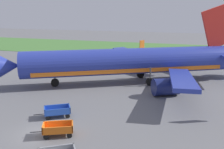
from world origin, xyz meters
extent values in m
plane|color=slate|center=(0.00, 0.00, 0.00)|extent=(220.00, 220.00, 0.00)
cube|color=#477A38|center=(0.00, 51.91, 0.03)|extent=(220.00, 28.00, 0.06)
cylinder|color=#28389E|center=(2.85, 18.27, 3.15)|extent=(27.82, 18.24, 3.70)
cube|color=orange|center=(2.85, 18.27, 2.13)|extent=(25.13, 16.57, 0.56)
cone|color=#28389E|center=(-11.43, 10.00, 3.15)|extent=(4.59, 4.74, 3.63)
cube|color=#28389E|center=(10.60, 13.11, 2.48)|extent=(4.40, 13.24, 1.35)
cylinder|color=navy|center=(8.76, 13.84, 1.13)|extent=(3.82, 3.42, 2.10)
cube|color=#28389E|center=(2.23, 27.56, 2.48)|extent=(11.85, 10.04, 1.35)
cube|color=orange|center=(1.25, 34.50, 3.43)|extent=(0.83, 0.99, 1.90)
cylinder|color=navy|center=(1.95, 25.60, 1.13)|extent=(3.82, 3.42, 2.10)
cube|color=red|center=(14.79, 25.18, 7.90)|extent=(5.35, 3.31, 6.88)
cube|color=#28389E|center=(13.36, 28.05, 3.75)|extent=(5.07, 4.81, 0.24)
cylinder|color=#4C4C51|center=(-6.24, 13.01, 1.57)|extent=(0.20, 0.20, 2.04)
cylinder|color=black|center=(-6.24, 13.01, 0.55)|extent=(1.18, 0.94, 1.10)
cylinder|color=#4C4C51|center=(6.11, 17.62, 1.57)|extent=(0.20, 0.20, 2.04)
cylinder|color=black|center=(6.11, 17.62, 0.55)|extent=(1.18, 0.94, 1.10)
cylinder|color=#4C4C51|center=(3.91, 21.42, 1.57)|extent=(0.20, 0.20, 2.04)
cylinder|color=black|center=(3.91, 21.42, 0.55)|extent=(1.18, 0.94, 1.10)
cube|color=gray|center=(3.33, -3.08, 0.80)|extent=(2.13, 1.48, 0.55)
cube|color=orange|center=(1.58, 0.18, 0.48)|extent=(2.86, 2.37, 0.08)
cube|color=orange|center=(1.87, -0.41, 0.80)|extent=(2.28, 1.20, 0.55)
cube|color=orange|center=(1.29, 0.76, 0.80)|extent=(2.28, 1.20, 0.55)
cube|color=orange|center=(0.51, -0.36, 0.80)|extent=(0.71, 1.30, 0.55)
cube|color=orange|center=(2.66, 0.71, 0.80)|extent=(0.71, 1.30, 0.55)
cylinder|color=#2D2D33|center=(-0.03, -0.62, 0.44)|extent=(0.93, 0.52, 0.08)
cylinder|color=black|center=(0.99, -0.74, 0.22)|extent=(0.47, 0.34, 0.44)
cylinder|color=black|center=(0.49, 0.26, 0.22)|extent=(0.47, 0.34, 0.44)
cylinder|color=black|center=(2.67, 0.09, 0.22)|extent=(0.47, 0.34, 0.44)
cylinder|color=black|center=(2.17, 1.09, 0.22)|extent=(0.47, 0.34, 0.44)
cube|color=#234CB2|center=(-0.50, 3.67, 0.48)|extent=(2.86, 2.54, 0.08)
cube|color=#234CB2|center=(-0.14, 3.12, 0.80)|extent=(2.14, 1.46, 0.55)
cube|color=#234CB2|center=(-0.86, 4.21, 0.80)|extent=(2.14, 1.46, 0.55)
cube|color=#234CB2|center=(-1.50, 3.01, 0.80)|extent=(0.85, 1.23, 0.55)
cube|color=#234CB2|center=(0.50, 4.32, 0.80)|extent=(0.85, 1.23, 0.55)
cylinder|color=#2D2D33|center=(-2.01, 2.68, 0.44)|extent=(0.88, 0.62, 0.08)
cylinder|color=black|center=(-0.98, 2.68, 0.22)|extent=(0.46, 0.38, 0.44)
cylinder|color=black|center=(-1.59, 3.62, 0.22)|extent=(0.46, 0.38, 0.44)
cylinder|color=black|center=(0.59, 3.71, 0.22)|extent=(0.46, 0.38, 0.44)
cylinder|color=black|center=(-0.02, 4.65, 0.22)|extent=(0.46, 0.38, 0.44)
camera|label=1|loc=(12.28, -17.56, 10.24)|focal=42.11mm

